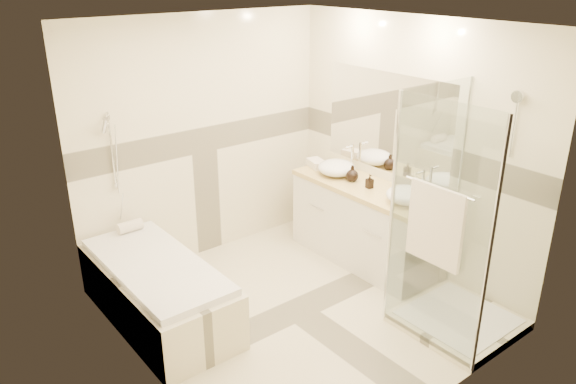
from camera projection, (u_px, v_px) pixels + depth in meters
room at (302, 179)px, 4.66m from camera, size 2.82×3.02×2.52m
bathtub at (158, 288)px, 4.85m from camera, size 0.75×1.70×0.56m
vanity at (363, 223)px, 5.79m from camera, size 0.58×1.62×0.85m
shower_enclosure at (448, 275)px, 4.67m from camera, size 0.96×0.93×2.04m
vessel_sink_near at (337, 168)px, 5.88m from camera, size 0.39×0.39×0.16m
vessel_sink_far at (406, 195)px, 5.20m from camera, size 0.38×0.38×0.15m
faucet_near at (352, 155)px, 5.97m from camera, size 0.12×0.03×0.29m
faucet_far at (422, 181)px, 5.29m from camera, size 0.11×0.03×0.28m
amenity_bottle_a at (370, 181)px, 5.54m from camera, size 0.07×0.07×0.14m
amenity_bottle_b at (352, 173)px, 5.71m from camera, size 0.16×0.16×0.17m
folded_towels at (316, 163)px, 6.13m from camera, size 0.20×0.27×0.08m
rolled_towel at (130, 226)px, 5.29m from camera, size 0.23×0.11×0.11m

